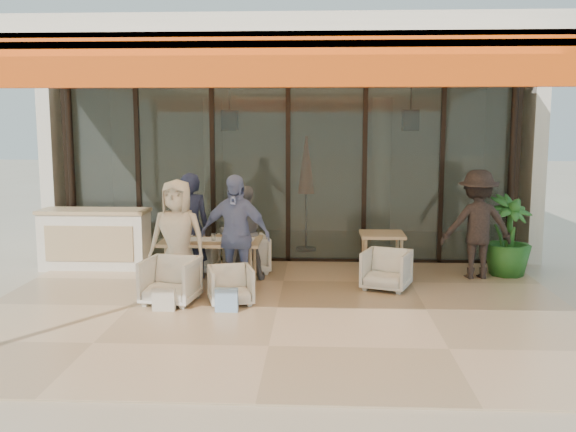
# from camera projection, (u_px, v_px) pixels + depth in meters

# --- Properties ---
(ground) EXTENTS (70.00, 70.00, 0.00)m
(ground) POSITION_uv_depth(u_px,v_px,m) (277.00, 310.00, 8.67)
(ground) COLOR #C6B293
(ground) RESTS_ON ground
(terrace_floor) EXTENTS (8.00, 6.00, 0.01)m
(terrace_floor) POSITION_uv_depth(u_px,v_px,m) (277.00, 309.00, 8.67)
(terrace_floor) COLOR tan
(terrace_floor) RESTS_ON ground
(terrace_structure) EXTENTS (8.00, 6.00, 3.40)m
(terrace_structure) POSITION_uv_depth(u_px,v_px,m) (275.00, 62.00, 7.94)
(terrace_structure) COLOR silver
(terrace_structure) RESTS_ON ground
(glass_storefront) EXTENTS (8.08, 0.10, 3.20)m
(glass_storefront) POSITION_uv_depth(u_px,v_px,m) (288.00, 174.00, 11.40)
(glass_storefront) COLOR #9EADA3
(glass_storefront) RESTS_ON ground
(interior_block) EXTENTS (9.05, 3.62, 3.52)m
(interior_block) POSITION_uv_depth(u_px,v_px,m) (294.00, 136.00, 13.60)
(interior_block) COLOR silver
(interior_block) RESTS_ON ground
(host_counter) EXTENTS (1.85, 0.65, 1.04)m
(host_counter) POSITION_uv_depth(u_px,v_px,m) (95.00, 239.00, 11.02)
(host_counter) COLOR silver
(host_counter) RESTS_ON ground
(dining_table) EXTENTS (1.50, 0.90, 0.93)m
(dining_table) POSITION_uv_depth(u_px,v_px,m) (211.00, 243.00, 9.76)
(dining_table) COLOR tan
(dining_table) RESTS_ON ground
(chair_far_left) EXTENTS (0.71, 0.67, 0.71)m
(chair_far_left) POSITION_uv_depth(u_px,v_px,m) (196.00, 252.00, 10.76)
(chair_far_left) COLOR silver
(chair_far_left) RESTS_ON ground
(chair_far_right) EXTENTS (0.86, 0.83, 0.71)m
(chair_far_right) POSITION_uv_depth(u_px,v_px,m) (246.00, 252.00, 10.72)
(chair_far_right) COLOR silver
(chair_far_right) RESTS_ON ground
(chair_near_left) EXTENTS (0.80, 0.76, 0.72)m
(chair_near_left) POSITION_uv_depth(u_px,v_px,m) (170.00, 279.00, 8.88)
(chair_near_left) COLOR silver
(chair_near_left) RESTS_ON ground
(chair_near_right) EXTENTS (0.71, 0.69, 0.60)m
(chair_near_right) POSITION_uv_depth(u_px,v_px,m) (231.00, 284.00, 8.85)
(chair_near_right) COLOR silver
(chair_near_right) RESTS_ON ground
(diner_navy) EXTENTS (0.73, 0.59, 1.73)m
(diner_navy) POSITION_uv_depth(u_px,v_px,m) (190.00, 227.00, 10.19)
(diner_navy) COLOR #1A1D3A
(diner_navy) RESTS_ON ground
(diner_grey) EXTENTS (0.90, 0.81, 1.53)m
(diner_grey) POSITION_uv_depth(u_px,v_px,m) (242.00, 233.00, 10.17)
(diner_grey) COLOR slate
(diner_grey) RESTS_ON ground
(diner_cream) EXTENTS (0.88, 0.63, 1.70)m
(diner_cream) POSITION_uv_depth(u_px,v_px,m) (177.00, 238.00, 9.30)
(diner_cream) COLOR beige
(diner_cream) RESTS_ON ground
(diner_periwinkle) EXTENTS (1.10, 0.61, 1.78)m
(diner_periwinkle) POSITION_uv_depth(u_px,v_px,m) (235.00, 236.00, 9.26)
(diner_periwinkle) COLOR #6C78B4
(diner_periwinkle) RESTS_ON ground
(tote_bag_cream) EXTENTS (0.30, 0.10, 0.34)m
(tote_bag_cream) POSITION_uv_depth(u_px,v_px,m) (164.00, 300.00, 8.51)
(tote_bag_cream) COLOR silver
(tote_bag_cream) RESTS_ON ground
(tote_bag_blue) EXTENTS (0.30, 0.10, 0.34)m
(tote_bag_blue) POSITION_uv_depth(u_px,v_px,m) (227.00, 301.00, 8.47)
(tote_bag_blue) COLOR #99BFD8
(tote_bag_blue) RESTS_ON ground
(side_table) EXTENTS (0.70, 0.70, 0.74)m
(side_table) POSITION_uv_depth(u_px,v_px,m) (382.00, 240.00, 10.33)
(side_table) COLOR tan
(side_table) RESTS_ON ground
(side_chair) EXTENTS (0.83, 0.81, 0.68)m
(side_chair) POSITION_uv_depth(u_px,v_px,m) (386.00, 268.00, 9.63)
(side_chair) COLOR silver
(side_chair) RESTS_ON ground
(standing_woman) EXTENTS (1.19, 0.75, 1.77)m
(standing_woman) POSITION_uv_depth(u_px,v_px,m) (477.00, 225.00, 10.26)
(standing_woman) COLOR black
(standing_woman) RESTS_ON ground
(potted_palm) EXTENTS (1.02, 1.02, 1.34)m
(potted_palm) POSITION_uv_depth(u_px,v_px,m) (508.00, 236.00, 10.45)
(potted_palm) COLOR #1E5919
(potted_palm) RESTS_ON ground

